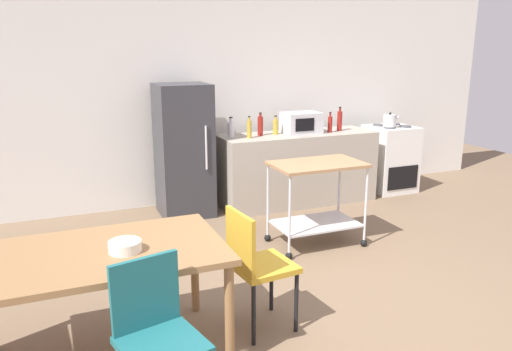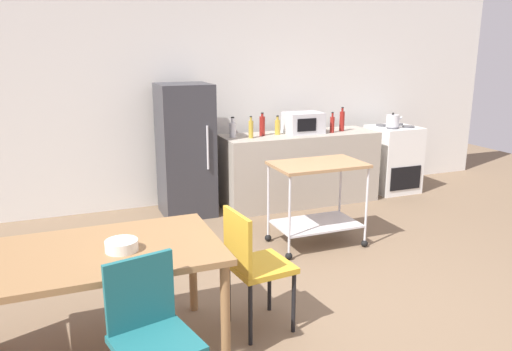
{
  "view_description": "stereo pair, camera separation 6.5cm",
  "coord_description": "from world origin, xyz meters",
  "px_view_note": "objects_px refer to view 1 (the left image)",
  "views": [
    {
      "loc": [
        -1.97,
        -2.93,
        1.95
      ],
      "look_at": [
        -0.26,
        1.2,
        0.8
      ],
      "focal_mm": 35.07,
      "sensor_mm": 36.0,
      "label": 1
    },
    {
      "loc": [
        -1.91,
        -2.95,
        1.95
      ],
      "look_at": [
        -0.26,
        1.2,
        0.8
      ],
      "focal_mm": 35.07,
      "sensor_mm": 36.0,
      "label": 2
    }
  ],
  "objects_px": {
    "microwave": "(301,123)",
    "bottle_soy_sauce": "(340,121)",
    "chair_mustard": "(255,261)",
    "stove_oven": "(390,158)",
    "dining_table": "(101,263)",
    "bottle_soda": "(231,129)",
    "bottle_vinegar": "(249,129)",
    "kettle": "(390,120)",
    "bottle_wine": "(260,126)",
    "bottle_sesame_oil": "(276,127)",
    "fruit_bowl": "(125,246)",
    "chair_teal": "(156,331)",
    "bottle_hot_sauce": "(330,124)",
    "kitchen_cart": "(317,190)",
    "refrigerator": "(184,151)"
  },
  "relations": [
    {
      "from": "microwave",
      "to": "bottle_soy_sauce",
      "type": "height_order",
      "value": "bottle_soy_sauce"
    },
    {
      "from": "chair_mustard",
      "to": "stove_oven",
      "type": "distance_m",
      "value": 4.05
    },
    {
      "from": "dining_table",
      "to": "bottle_soda",
      "type": "height_order",
      "value": "bottle_soda"
    },
    {
      "from": "stove_oven",
      "to": "bottle_vinegar",
      "type": "distance_m",
      "value": 2.21
    },
    {
      "from": "bottle_soda",
      "to": "microwave",
      "type": "relative_size",
      "value": 0.53
    },
    {
      "from": "dining_table",
      "to": "bottle_soda",
      "type": "relative_size",
      "value": 6.14
    },
    {
      "from": "chair_mustard",
      "to": "bottle_soda",
      "type": "bearing_deg",
      "value": -22.92
    },
    {
      "from": "kettle",
      "to": "bottle_wine",
      "type": "bearing_deg",
      "value": 176.08
    },
    {
      "from": "bottle_sesame_oil",
      "to": "kettle",
      "type": "xyz_separation_m",
      "value": [
        1.63,
        -0.12,
        0.0
      ]
    },
    {
      "from": "dining_table",
      "to": "fruit_bowl",
      "type": "bearing_deg",
      "value": -25.41
    },
    {
      "from": "chair_teal",
      "to": "bottle_hot_sauce",
      "type": "height_order",
      "value": "bottle_hot_sauce"
    },
    {
      "from": "bottle_sesame_oil",
      "to": "fruit_bowl",
      "type": "distance_m",
      "value": 3.48
    },
    {
      "from": "chair_mustard",
      "to": "dining_table",
      "type": "bearing_deg",
      "value": 82.03
    },
    {
      "from": "kitchen_cart",
      "to": "bottle_soda",
      "type": "xyz_separation_m",
      "value": [
        -0.39,
        1.42,
        0.42
      ]
    },
    {
      "from": "bottle_vinegar",
      "to": "bottle_wine",
      "type": "xyz_separation_m",
      "value": [
        0.19,
        0.11,
        0.01
      ]
    },
    {
      "from": "bottle_wine",
      "to": "bottle_soy_sauce",
      "type": "height_order",
      "value": "bottle_soy_sauce"
    },
    {
      "from": "kitchen_cart",
      "to": "chair_teal",
      "type": "bearing_deg",
      "value": -137.05
    },
    {
      "from": "bottle_sesame_oil",
      "to": "microwave",
      "type": "bearing_deg",
      "value": -4.03
    },
    {
      "from": "chair_teal",
      "to": "bottle_wine",
      "type": "height_order",
      "value": "bottle_wine"
    },
    {
      "from": "bottle_soy_sauce",
      "to": "chair_mustard",
      "type": "bearing_deg",
      "value": -131.18
    },
    {
      "from": "dining_table",
      "to": "bottle_sesame_oil",
      "type": "height_order",
      "value": "bottle_sesame_oil"
    },
    {
      "from": "bottle_vinegar",
      "to": "kettle",
      "type": "relative_size",
      "value": 1.09
    },
    {
      "from": "dining_table",
      "to": "kitchen_cart",
      "type": "xyz_separation_m",
      "value": [
        2.18,
        1.21,
        -0.1
      ]
    },
    {
      "from": "dining_table",
      "to": "chair_teal",
      "type": "relative_size",
      "value": 1.69
    },
    {
      "from": "bottle_sesame_oil",
      "to": "bottle_soy_sauce",
      "type": "relative_size",
      "value": 0.76
    },
    {
      "from": "chair_mustard",
      "to": "fruit_bowl",
      "type": "relative_size",
      "value": 4.48
    },
    {
      "from": "stove_oven",
      "to": "kitchen_cart",
      "type": "height_order",
      "value": "stove_oven"
    },
    {
      "from": "bottle_soda",
      "to": "kettle",
      "type": "xyz_separation_m",
      "value": [
        2.2,
        -0.15,
        0.0
      ]
    },
    {
      "from": "kitchen_cart",
      "to": "bottle_soy_sauce",
      "type": "bearing_deg",
      "value": 51.22
    },
    {
      "from": "bottle_wine",
      "to": "bottle_vinegar",
      "type": "bearing_deg",
      "value": -150.03
    },
    {
      "from": "chair_mustard",
      "to": "fruit_bowl",
      "type": "xyz_separation_m",
      "value": [
        -0.87,
        -0.04,
        0.27
      ]
    },
    {
      "from": "stove_oven",
      "to": "bottle_sesame_oil",
      "type": "bearing_deg",
      "value": 179.23
    },
    {
      "from": "bottle_hot_sauce",
      "to": "fruit_bowl",
      "type": "relative_size",
      "value": 1.31
    },
    {
      "from": "bottle_vinegar",
      "to": "microwave",
      "type": "xyz_separation_m",
      "value": [
        0.74,
        0.08,
        0.02
      ]
    },
    {
      "from": "chair_teal",
      "to": "kettle",
      "type": "relative_size",
      "value": 3.71
    },
    {
      "from": "bottle_vinegar",
      "to": "fruit_bowl",
      "type": "relative_size",
      "value": 1.32
    },
    {
      "from": "stove_oven",
      "to": "chair_mustard",
      "type": "bearing_deg",
      "value": -140.03
    },
    {
      "from": "bottle_wine",
      "to": "bottle_hot_sauce",
      "type": "height_order",
      "value": "bottle_wine"
    },
    {
      "from": "refrigerator",
      "to": "bottle_wine",
      "type": "bearing_deg",
      "value": -3.28
    },
    {
      "from": "bottle_vinegar",
      "to": "bottle_sesame_oil",
      "type": "height_order",
      "value": "bottle_vinegar"
    },
    {
      "from": "chair_teal",
      "to": "kitchen_cart",
      "type": "relative_size",
      "value": 0.98
    },
    {
      "from": "bottle_soda",
      "to": "bottle_wine",
      "type": "bearing_deg",
      "value": -3.81
    },
    {
      "from": "stove_oven",
      "to": "kitchen_cart",
      "type": "relative_size",
      "value": 1.01
    },
    {
      "from": "bottle_vinegar",
      "to": "kettle",
      "type": "xyz_separation_m",
      "value": [
        2.02,
        -0.02,
        -0.01
      ]
    },
    {
      "from": "dining_table",
      "to": "stove_oven",
      "type": "bearing_deg",
      "value": 32.05
    },
    {
      "from": "dining_table",
      "to": "refrigerator",
      "type": "height_order",
      "value": "refrigerator"
    },
    {
      "from": "bottle_soda",
      "to": "bottle_hot_sauce",
      "type": "xyz_separation_m",
      "value": [
        1.28,
        -0.15,
        0.01
      ]
    },
    {
      "from": "kitchen_cart",
      "to": "kettle",
      "type": "height_order",
      "value": "kettle"
    },
    {
      "from": "bottle_vinegar",
      "to": "kitchen_cart",
      "type": "bearing_deg",
      "value": -80.74
    },
    {
      "from": "bottle_vinegar",
      "to": "microwave",
      "type": "bearing_deg",
      "value": 6.38
    }
  ]
}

